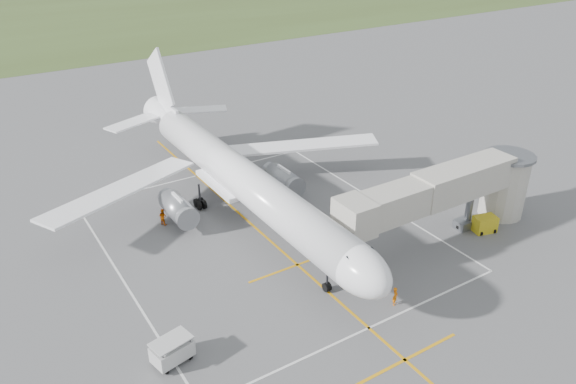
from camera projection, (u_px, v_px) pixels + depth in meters
ground at (244, 218)px, 57.97m from camera, size 700.00×700.00×0.00m
grass_strip at (21, 21)px, 155.58m from camera, size 700.00×120.00×0.02m
apron_markings at (273, 244)px, 53.60m from camera, size 28.20×60.00×0.01m
airliner at (239, 177)px, 56.52m from camera, size 38.93×46.75×13.52m
jet_bridge at (457, 190)px, 53.14m from camera, size 23.40×5.00×7.20m
gpu_unit at (485, 224)px, 55.28m from camera, size 2.46×1.99×1.63m
baggage_cart at (172, 351)px, 39.36m from camera, size 3.10×2.24×1.95m
ramp_worker_nose at (395, 296)px, 45.14m from camera, size 0.71×0.66×1.63m
ramp_worker_wing at (163, 217)px, 56.48m from camera, size 0.97×1.05×1.74m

